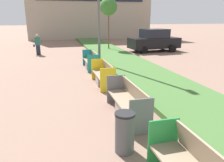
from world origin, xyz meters
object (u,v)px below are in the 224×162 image
bench_yellow_frame (103,76)px  sapling_tree_far (109,7)px  bench_grey_frame (128,104)px  bench_teal_frame (91,62)px  parked_car_distant (154,41)px  pedestrian_walking (38,45)px  litter_bin (125,132)px

bench_yellow_frame → sapling_tree_far: size_ratio=0.45×
bench_grey_frame → bench_teal_frame: same height
bench_yellow_frame → parked_car_distant: parked_car_distant is taller
bench_teal_frame → pedestrian_walking: (-3.15, 5.63, 0.43)m
bench_teal_frame → pedestrian_walking: size_ratio=1.24×
litter_bin → parked_car_distant: (6.83, 13.11, 0.46)m
bench_grey_frame → bench_yellow_frame: (-0.00, 3.19, -0.01)m
litter_bin → bench_teal_frame: bearing=85.5°
litter_bin → pedestrian_walking: (-2.52, 13.67, 0.35)m
bench_grey_frame → parked_car_distant: size_ratio=0.53×
bench_teal_frame → parked_car_distant: bearing=39.3°
parked_car_distant → sapling_tree_far: bearing=154.7°
bench_teal_frame → sapling_tree_far: sapling_tree_far is taller
litter_bin → sapling_tree_far: sapling_tree_far is taller
bench_grey_frame → litter_bin: size_ratio=2.54×
litter_bin → pedestrian_walking: pedestrian_walking is taller
bench_teal_frame → litter_bin: 8.07m
bench_teal_frame → pedestrian_walking: pedestrian_walking is taller
bench_grey_frame → pedestrian_walking: 12.41m
bench_grey_frame → litter_bin: bearing=-110.8°
parked_car_distant → bench_teal_frame: bearing=-145.4°
sapling_tree_far → parked_car_distant: 4.69m
bench_yellow_frame → sapling_tree_far: (2.61, 9.60, 3.25)m
litter_bin → parked_car_distant: parked_car_distant is taller
parked_car_distant → pedestrian_walking: bearing=171.8°
bench_grey_frame → bench_yellow_frame: same height
bench_teal_frame → litter_bin: bench_teal_frame is taller
bench_yellow_frame → litter_bin: 4.90m
litter_bin → sapling_tree_far: bearing=77.4°
bench_teal_frame → parked_car_distant: size_ratio=0.45×
bench_grey_frame → litter_bin: 1.79m
litter_bin → parked_car_distant: size_ratio=0.21×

